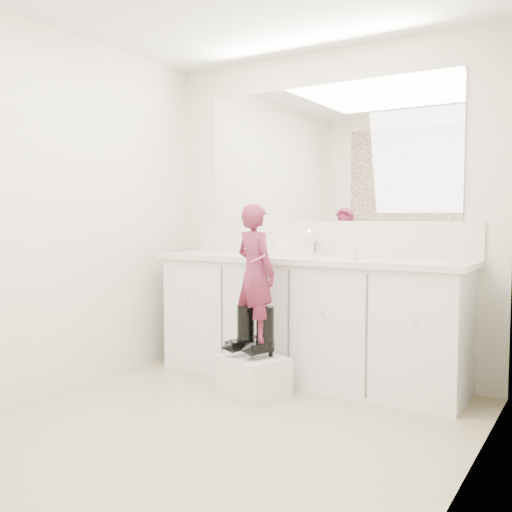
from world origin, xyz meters
The scene contains 16 objects.
floor centered at (0.00, 0.00, 0.00)m, with size 3.00×3.00×0.00m, color #837155.
wall_back centered at (0.00, 1.50, 1.20)m, with size 2.60×2.60×0.00m, color beige.
wall_left centered at (-1.30, 0.00, 1.20)m, with size 3.00×3.00×0.00m, color beige.
wall_right centered at (1.30, 0.00, 1.20)m, with size 3.00×3.00×0.00m, color beige.
vanity_cabinet centered at (0.00, 1.23, 0.42)m, with size 2.20×0.55×0.85m, color silver.
countertop centered at (0.00, 1.21, 0.87)m, with size 2.28×0.58×0.04m, color beige.
backsplash centered at (0.00, 1.49, 1.02)m, with size 2.28×0.03×0.25m, color beige.
mirror centered at (0.00, 1.49, 1.64)m, with size 2.00×0.02×1.00m, color white.
faucet centered at (0.00, 1.38, 0.94)m, with size 0.08×0.08×0.10m, color silver.
cup centered at (0.37, 1.15, 0.94)m, with size 0.10×0.10×0.10m, color beige.
soap_bottle centered at (-0.17, 1.21, 0.97)m, with size 0.07×0.08×0.16m, color white.
step_stool centered at (-0.14, 0.73, 0.13)m, with size 0.40×0.33×0.26m, color silver.
boot_left centered at (-0.22, 0.75, 0.42)m, with size 0.12×0.22×0.33m, color black, non-canonical shape.
boot_right centered at (-0.07, 0.75, 0.42)m, with size 0.12×0.22×0.33m, color black, non-canonical shape.
toddler centered at (-0.14, 0.75, 0.81)m, with size 0.33×0.22×0.90m, color #A0315C.
toothbrush centered at (-0.07, 0.67, 0.91)m, with size 0.01×0.01×0.14m, color #DF569D.
Camera 1 is at (1.81, -2.40, 1.17)m, focal length 40.00 mm.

